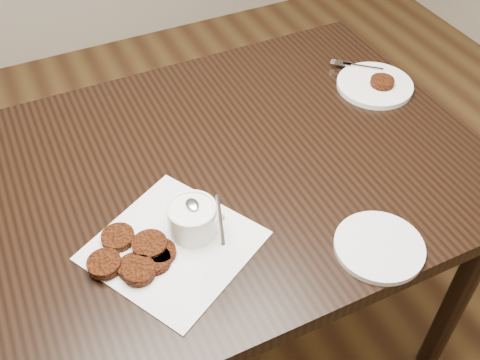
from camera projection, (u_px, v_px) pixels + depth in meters
name	position (u px, v px, depth m)	size (l,w,h in m)	color
table	(203.00, 274.00, 1.49)	(1.33, 0.85, 0.75)	black
napkin	(174.00, 246.00, 1.08)	(0.28, 0.28, 0.00)	white
sauce_ramekin	(192.00, 207.00, 1.06)	(0.13, 0.13, 0.13)	white
patty_cluster	(142.00, 257.00, 1.05)	(0.22, 0.22, 0.02)	#5A230B
plate_with_patty	(375.00, 83.00, 1.45)	(0.20, 0.20, 0.03)	white
plate_empty	(379.00, 247.00, 1.08)	(0.18, 0.18, 0.01)	white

